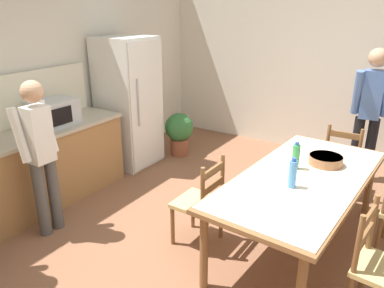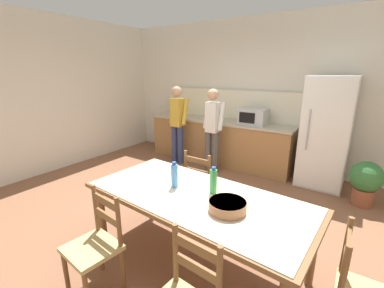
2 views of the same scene
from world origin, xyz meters
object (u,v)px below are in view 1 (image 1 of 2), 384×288
at_px(refrigerator, 129,103).
at_px(bottle_near_centre, 293,174).
at_px(microwave, 53,113).
at_px(bottle_off_centre, 296,156).
at_px(chair_head_end, 343,160).
at_px(chair_side_far_left, 201,203).
at_px(dining_table, 302,183).
at_px(potted_plant, 179,131).
at_px(person_by_table, 369,109).
at_px(chair_side_near_left, 380,267).
at_px(serving_bowl, 326,160).
at_px(person_at_counter, 40,151).

height_order(refrigerator, bottle_near_centre, refrigerator).
xyz_separation_m(microwave, bottle_off_centre, (0.63, -2.66, -0.18)).
relative_size(chair_head_end, chair_side_far_left, 1.00).
distance_m(refrigerator, dining_table, 2.86).
distance_m(microwave, potted_plant, 2.06).
bearing_deg(person_by_table, bottle_off_centre, -19.09).
bearing_deg(potted_plant, chair_side_near_left, -122.05).
relative_size(bottle_off_centre, chair_side_near_left, 0.30).
bearing_deg(refrigerator, serving_bowl, -97.36).
bearing_deg(dining_table, refrigerator, 74.81).
relative_size(serving_bowl, person_at_counter, 0.20).
relative_size(person_by_table, potted_plant, 2.61).
bearing_deg(microwave, dining_table, -79.52).
bearing_deg(potted_plant, refrigerator, 146.08).
distance_m(refrigerator, chair_side_near_left, 3.78).
distance_m(bottle_off_centre, person_at_counter, 2.46).
height_order(chair_side_far_left, potted_plant, chair_side_far_left).
height_order(bottle_near_centre, chair_head_end, bottle_near_centre).
relative_size(chair_side_near_left, potted_plant, 1.36).
bearing_deg(chair_head_end, chair_side_far_left, 62.00).
bearing_deg(refrigerator, microwave, 179.14).
bearing_deg(microwave, refrigerator, -0.86).
bearing_deg(chair_side_far_left, person_by_table, 156.88).
distance_m(bottle_near_centre, potted_plant, 2.89).
relative_size(chair_head_end, potted_plant, 1.36).
bearing_deg(person_at_counter, chair_head_end, -133.40).
relative_size(refrigerator, potted_plant, 2.74).
distance_m(chair_side_far_left, person_by_table, 2.66).
xyz_separation_m(bottle_near_centre, chair_head_end, (1.66, -0.12, -0.44)).
bearing_deg(chair_side_far_left, bottle_off_centre, 129.05).
distance_m(chair_side_near_left, potted_plant, 3.64).
bearing_deg(person_at_counter, microwave, -48.53).
height_order(bottle_near_centre, bottle_off_centre, same).
relative_size(dining_table, bottle_off_centre, 8.39).
bearing_deg(person_by_table, person_at_counter, -47.40).
relative_size(bottle_off_centre, person_at_counter, 0.17).
bearing_deg(refrigerator, chair_side_near_left, -110.23).
xyz_separation_m(bottle_off_centre, person_at_counter, (-1.22, 2.14, 0.01)).
distance_m(chair_side_far_left, person_at_counter, 1.64).
distance_m(chair_head_end, person_by_table, 0.78).
xyz_separation_m(microwave, person_at_counter, (-0.59, -0.52, -0.17)).
bearing_deg(chair_side_far_left, potted_plant, -139.59).
relative_size(dining_table, chair_side_near_left, 2.49).
bearing_deg(potted_plant, person_at_counter, -178.35).
bearing_deg(serving_bowl, chair_head_end, 0.17).
bearing_deg(chair_head_end, bottle_off_centre, 79.22).
distance_m(dining_table, person_by_table, 1.98).
relative_size(refrigerator, chair_side_near_left, 2.01).
height_order(serving_bowl, person_by_table, person_by_table).
bearing_deg(refrigerator, dining_table, -105.19).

